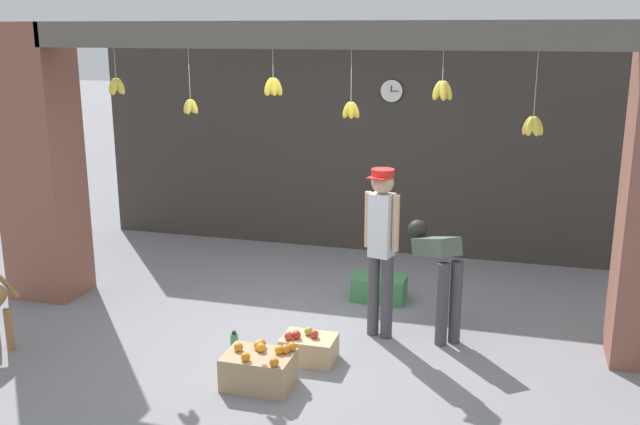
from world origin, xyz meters
TOP-DOWN VIEW (x-y plane):
  - ground_plane at (0.00, 0.00)m, footprint 60.00×60.00m
  - shop_back_wall at (0.00, 2.83)m, footprint 7.35×0.12m
  - shop_pillar_left at (-3.02, 0.30)m, footprint 0.70×0.60m
  - storefront_awning at (0.01, 0.12)m, footprint 5.45×0.25m
  - shopkeeper at (0.65, 0.16)m, footprint 0.33×0.28m
  - worker_stooping at (1.16, 0.34)m, footprint 0.58×0.70m
  - fruit_crate_oranges at (-0.09, -1.06)m, footprint 0.55×0.40m
  - fruit_crate_apples at (0.16, -0.52)m, footprint 0.46×0.33m
  - produce_box_green at (0.47, 1.07)m, footprint 0.55×0.35m
  - water_bottle at (-0.45, -0.73)m, footprint 0.07×0.07m
  - wall_clock at (0.25, 2.76)m, footprint 0.29×0.03m

SIDE VIEW (x-z plane):
  - ground_plane at x=0.00m, z-range 0.00..0.00m
  - fruit_crate_apples at x=0.16m, z-range -0.03..0.27m
  - produce_box_green at x=0.47m, z-range 0.00..0.26m
  - water_bottle at x=-0.45m, z-range -0.01..0.28m
  - fruit_crate_oranges at x=-0.09m, z-range -0.02..0.32m
  - worker_stooping at x=1.16m, z-range 0.17..1.19m
  - shopkeeper at x=0.65m, z-range 0.14..1.74m
  - shop_back_wall at x=0.00m, z-range 0.00..2.88m
  - shop_pillar_left at x=-3.02m, z-range 0.00..2.88m
  - wall_clock at x=0.25m, z-range 1.93..2.22m
  - storefront_awning at x=0.01m, z-range 2.27..3.20m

